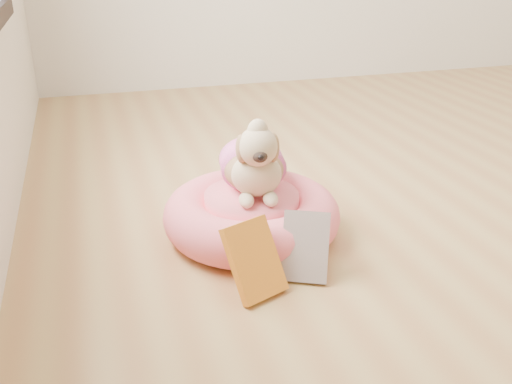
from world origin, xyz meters
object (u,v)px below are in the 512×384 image
object	(u,v)px
pet_bed	(252,215)
book_white	(305,247)
dog	(254,150)
book_yellow	(254,260)

from	to	relation	value
pet_bed	book_white	size ratio (longest dim) A/B	2.84
dog	book_white	bearing A→B (deg)	-69.15
book_yellow	pet_bed	bearing A→B (deg)	53.06
pet_bed	book_white	world-z (taller)	book_white
dog	book_white	world-z (taller)	dog
book_yellow	book_white	xyz separation A→B (m)	(0.17, 0.04, -0.01)
pet_bed	book_yellow	bearing A→B (deg)	-105.11
pet_bed	dog	world-z (taller)	dog
dog	book_yellow	distance (m)	0.41
pet_bed	dog	distance (m)	0.22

